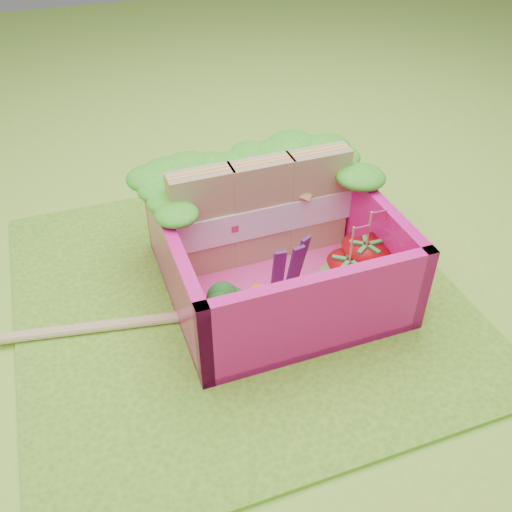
{
  "coord_description": "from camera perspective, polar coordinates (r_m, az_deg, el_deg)",
  "views": [
    {
      "loc": [
        -0.78,
        -2.48,
        2.38
      ],
      "look_at": [
        0.12,
        0.01,
        0.28
      ],
      "focal_mm": 40.0,
      "sensor_mm": 36.0,
      "label": 1
    }
  ],
  "objects": [
    {
      "name": "snap_peas",
      "position": [
        3.5,
        8.59,
        -2.68
      ],
      "size": [
        0.64,
        0.51,
        0.05
      ],
      "color": "#6DC33D",
      "rests_on": "bento_floor"
    },
    {
      "name": "bento_box",
      "position": [
        3.4,
        1.95,
        0.77
      ],
      "size": [
        1.3,
        1.3,
        0.55
      ],
      "color": "#F61489",
      "rests_on": "placemat"
    },
    {
      "name": "ground",
      "position": [
        3.53,
        -1.84,
        -4.07
      ],
      "size": [
        14.0,
        14.0,
        0.0
      ],
      "primitive_type": "plane",
      "color": "#8DDB3D",
      "rests_on": "ground"
    },
    {
      "name": "lettuce_ruffle",
      "position": [
        3.59,
        -0.71,
        9.28
      ],
      "size": [
        1.43,
        0.77,
        0.11
      ],
      "color": "#21911A",
      "rests_on": "bento_box"
    },
    {
      "name": "placemat",
      "position": [
        3.52,
        -1.84,
        -3.89
      ],
      "size": [
        2.6,
        2.6,
        0.03
      ],
      "primitive_type": "cube",
      "color": "#64A825",
      "rests_on": "ground"
    },
    {
      "name": "strawberry_left",
      "position": [
        3.37,
        9.12,
        -2.16
      ],
      "size": [
        0.26,
        0.26,
        0.5
      ],
      "color": "red",
      "rests_on": "bento_floor"
    },
    {
      "name": "purple_wedges",
      "position": [
        3.32,
        3.5,
        -1.17
      ],
      "size": [
        0.24,
        0.1,
        0.38
      ],
      "color": "#451B61",
      "rests_on": "bento_floor"
    },
    {
      "name": "carrot_sticks",
      "position": [
        3.16,
        -0.47,
        -5.33
      ],
      "size": [
        0.16,
        0.11,
        0.24
      ],
      "color": "orange",
      "rests_on": "bento_floor"
    },
    {
      "name": "broccoli",
      "position": [
        3.09,
        -3.33,
        -4.85
      ],
      "size": [
        0.32,
        0.32,
        0.27
      ],
      "color": "#6B9B4B",
      "rests_on": "bento_floor"
    },
    {
      "name": "bento_floor",
      "position": [
        3.56,
        1.86,
        -2.41
      ],
      "size": [
        1.3,
        1.3,
        0.05
      ],
      "primitive_type": "cube",
      "color": "#FF419F",
      "rests_on": "placemat"
    },
    {
      "name": "strawberry_right",
      "position": [
        3.46,
        10.71,
        -0.83
      ],
      "size": [
        0.29,
        0.29,
        0.53
      ],
      "color": "red",
      "rests_on": "bento_floor"
    },
    {
      "name": "sandwich_stack",
      "position": [
        3.53,
        0.6,
        4.48
      ],
      "size": [
        1.24,
        0.18,
        0.68
      ],
      "color": "#A58357",
      "rests_on": "bento_floor"
    },
    {
      "name": "chopsticks",
      "position": [
        3.44,
        -19.96,
        -7.22
      ],
      "size": [
        2.07,
        0.41,
        0.05
      ],
      "color": "tan",
      "rests_on": "placemat"
    }
  ]
}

